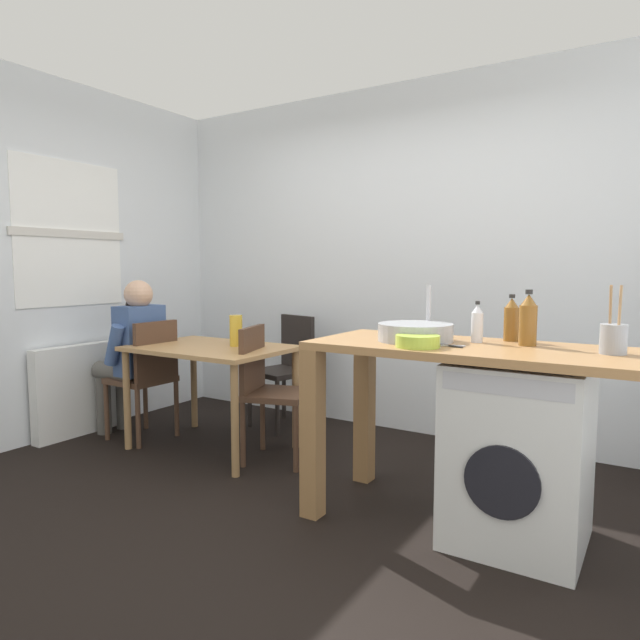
% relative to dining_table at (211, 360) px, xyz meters
% --- Properties ---
extents(ground_plane, '(5.46, 5.46, 0.00)m').
position_rel_dining_table_xyz_m(ground_plane, '(0.92, -0.56, -0.64)').
color(ground_plane, black).
extents(wall_back, '(4.60, 0.10, 2.70)m').
position_rel_dining_table_xyz_m(wall_back, '(0.92, 1.19, 0.71)').
color(wall_back, silver).
rests_on(wall_back, ground_plane).
extents(wall_window_side, '(0.12, 3.80, 2.70)m').
position_rel_dining_table_xyz_m(wall_window_side, '(-1.23, -0.56, 0.71)').
color(wall_window_side, silver).
rests_on(wall_window_side, ground_plane).
extents(radiator, '(0.10, 0.80, 0.70)m').
position_rel_dining_table_xyz_m(radiator, '(-1.10, -0.26, -0.29)').
color(radiator, white).
rests_on(radiator, ground_plane).
extents(dining_table, '(1.10, 0.76, 0.74)m').
position_rel_dining_table_xyz_m(dining_table, '(0.00, 0.00, 0.00)').
color(dining_table, tan).
rests_on(dining_table, ground_plane).
extents(chair_person_seat, '(0.41, 0.41, 0.90)m').
position_rel_dining_table_xyz_m(chair_person_seat, '(-0.55, -0.10, -0.14)').
color(chair_person_seat, '#4C3323').
rests_on(chair_person_seat, ground_plane).
extents(chair_opposite, '(0.50, 0.50, 0.90)m').
position_rel_dining_table_xyz_m(chair_opposite, '(0.48, 0.03, -0.14)').
color(chair_opposite, '#4C3323').
rests_on(chair_opposite, ground_plane).
extents(chair_spare_by_wall, '(0.49, 0.49, 0.90)m').
position_rel_dining_table_xyz_m(chair_spare_by_wall, '(0.12, 0.77, -0.14)').
color(chair_spare_by_wall, black).
rests_on(chair_spare_by_wall, ground_plane).
extents(seated_person, '(0.50, 0.51, 1.20)m').
position_rel_dining_table_xyz_m(seated_person, '(-0.71, -0.10, 0.03)').
color(seated_person, '#595651').
rests_on(seated_person, ground_plane).
extents(kitchen_counter, '(1.50, 0.68, 0.92)m').
position_rel_dining_table_xyz_m(kitchen_counter, '(1.69, -0.25, 0.12)').
color(kitchen_counter, '#9E7042').
rests_on(kitchen_counter, ground_plane).
extents(washing_machine, '(0.60, 0.61, 0.86)m').
position_rel_dining_table_xyz_m(washing_machine, '(2.16, -0.25, -0.21)').
color(washing_machine, silver).
rests_on(washing_machine, ground_plane).
extents(sink_basin, '(0.38, 0.38, 0.09)m').
position_rel_dining_table_xyz_m(sink_basin, '(1.64, -0.25, 0.32)').
color(sink_basin, '#9EA0A5').
rests_on(sink_basin, kitchen_counter).
extents(tap, '(0.02, 0.02, 0.28)m').
position_rel_dining_table_xyz_m(tap, '(1.64, -0.07, 0.42)').
color(tap, '#B2B2B7').
rests_on(tap, kitchen_counter).
extents(bottle_tall_green, '(0.06, 0.06, 0.21)m').
position_rel_dining_table_xyz_m(bottle_tall_green, '(1.92, -0.13, 0.37)').
color(bottle_tall_green, silver).
rests_on(bottle_tall_green, kitchen_counter).
extents(bottle_squat_brown, '(0.07, 0.07, 0.24)m').
position_rel_dining_table_xyz_m(bottle_squat_brown, '(2.05, 0.01, 0.38)').
color(bottle_squat_brown, brown).
rests_on(bottle_squat_brown, kitchen_counter).
extents(bottle_clear_small, '(0.08, 0.08, 0.27)m').
position_rel_dining_table_xyz_m(bottle_clear_small, '(2.16, -0.12, 0.40)').
color(bottle_clear_small, brown).
rests_on(bottle_clear_small, kitchen_counter).
extents(mixing_bowl, '(0.21, 0.21, 0.06)m').
position_rel_dining_table_xyz_m(mixing_bowl, '(1.73, -0.45, 0.31)').
color(mixing_bowl, '#A8C63D').
rests_on(mixing_bowl, kitchen_counter).
extents(utensil_crock, '(0.11, 0.11, 0.30)m').
position_rel_dining_table_xyz_m(utensil_crock, '(2.53, -0.20, 0.35)').
color(utensil_crock, gray).
rests_on(utensil_crock, kitchen_counter).
extents(vase, '(0.09, 0.09, 0.22)m').
position_rel_dining_table_xyz_m(vase, '(0.15, 0.10, 0.21)').
color(vase, gold).
rests_on(vase, dining_table).
extents(scissors, '(0.15, 0.06, 0.01)m').
position_rel_dining_table_xyz_m(scissors, '(1.85, -0.35, 0.28)').
color(scissors, '#B2B2B7').
rests_on(scissors, kitchen_counter).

